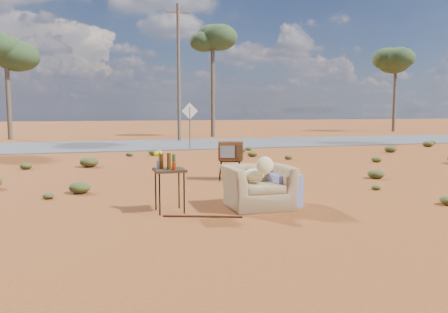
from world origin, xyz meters
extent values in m
plane|color=brown|center=(0.00, 0.00, 0.00)|extent=(140.00, 140.00, 0.00)
cube|color=#565659|center=(0.00, 15.00, 0.02)|extent=(140.00, 7.00, 0.04)
imported|color=#957951|center=(0.18, -0.59, 0.53)|extent=(1.22, 0.80, 1.06)
ellipsoid|color=#EFD892|center=(0.13, -0.53, 0.62)|extent=(0.38, 0.38, 0.23)
ellipsoid|color=#EFD892|center=(0.24, -0.79, 0.82)|extent=(0.34, 0.17, 0.34)
cube|color=#202A96|center=(0.75, -0.47, 0.31)|extent=(0.51, 0.79, 0.62)
cube|color=black|center=(0.64, 2.69, 0.51)|extent=(0.65, 0.56, 0.03)
cylinder|color=black|center=(0.34, 2.56, 0.26)|extent=(0.03, 0.03, 0.51)
cylinder|color=black|center=(0.84, 2.43, 0.26)|extent=(0.03, 0.03, 0.51)
cylinder|color=black|center=(0.44, 2.95, 0.26)|extent=(0.03, 0.03, 0.51)
cylinder|color=black|center=(0.94, 2.82, 0.26)|extent=(0.03, 0.03, 0.51)
cube|color=brown|center=(0.64, 2.69, 0.77)|extent=(0.74, 0.63, 0.49)
cube|color=slate|center=(0.49, 2.46, 0.77)|extent=(0.37, 0.11, 0.31)
cube|color=#472D19|center=(0.79, 2.38, 0.77)|extent=(0.14, 0.06, 0.35)
cube|color=#362613|center=(-1.49, -0.51, 0.77)|extent=(0.56, 0.56, 0.04)
cylinder|color=black|center=(-1.71, -0.73, 0.38)|extent=(0.03, 0.03, 0.77)
cylinder|color=black|center=(-1.27, -0.72, 0.38)|extent=(0.03, 0.03, 0.77)
cylinder|color=black|center=(-1.72, -0.29, 0.38)|extent=(0.03, 0.03, 0.77)
cylinder|color=black|center=(-1.28, -0.28, 0.38)|extent=(0.03, 0.03, 0.77)
cylinder|color=#462A0B|center=(-1.63, -0.45, 0.93)|extent=(0.08, 0.08, 0.28)
cylinder|color=#462A0B|center=(-1.51, -0.59, 0.94)|extent=(0.07, 0.07, 0.31)
cylinder|color=#285122|center=(-1.39, -0.39, 0.92)|extent=(0.07, 0.07, 0.26)
cylinder|color=red|center=(-1.42, -0.61, 0.86)|extent=(0.07, 0.07, 0.14)
cylinder|color=silver|center=(-1.66, -0.35, 0.86)|extent=(0.09, 0.09, 0.15)
ellipsoid|color=#FFFD1A|center=(-1.66, -0.35, 1.03)|extent=(0.18, 0.18, 0.13)
cylinder|color=#462712|center=(-1.02, -1.08, 0.02)|extent=(1.31, 0.49, 0.04)
cylinder|color=brown|center=(1.50, 12.00, 1.00)|extent=(0.06, 0.06, 2.00)
cube|color=silver|center=(1.50, 12.00, 1.80)|extent=(0.78, 0.04, 0.78)
cylinder|color=brown|center=(-8.00, 22.00, 3.00)|extent=(0.28, 0.28, 6.00)
ellipsoid|color=#334C27|center=(-8.00, 22.00, 5.50)|extent=(3.20, 3.20, 2.20)
cylinder|color=brown|center=(5.00, 21.00, 3.50)|extent=(0.28, 0.28, 7.00)
ellipsoid|color=#334C27|center=(5.00, 21.00, 6.50)|extent=(3.20, 3.20, 2.20)
cylinder|color=brown|center=(22.00, 24.00, 3.25)|extent=(0.28, 0.28, 6.50)
ellipsoid|color=#334C27|center=(22.00, 24.00, 6.00)|extent=(3.20, 3.20, 2.20)
cylinder|color=brown|center=(2.00, 17.50, 4.00)|extent=(0.20, 0.20, 8.00)
cube|color=brown|center=(2.00, 17.50, 7.50)|extent=(1.40, 0.10, 0.10)
ellipsoid|color=#4B5425|center=(4.50, 1.80, 0.12)|extent=(0.44, 0.44, 0.24)
ellipsoid|color=#4B5425|center=(-3.00, 6.50, 0.17)|extent=(0.60, 0.60, 0.33)
ellipsoid|color=#4B5425|center=(6.80, 5.00, 0.10)|extent=(0.36, 0.36, 0.20)
ellipsoid|color=#4B5425|center=(3.20, 8.00, 0.11)|extent=(0.40, 0.40, 0.22)
ellipsoid|color=#4B5425|center=(-1.50, 9.50, 0.08)|extent=(0.30, 0.30, 0.17)
camera|label=1|loc=(-2.73, -8.27, 1.84)|focal=35.00mm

